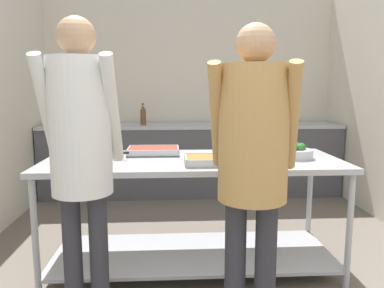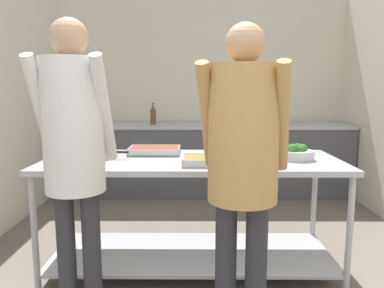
{
  "view_description": "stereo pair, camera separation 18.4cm",
  "coord_description": "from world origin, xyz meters",
  "px_view_note": "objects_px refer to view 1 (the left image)",
  "views": [
    {
      "loc": [
        -0.28,
        -1.06,
        1.41
      ],
      "look_at": [
        -0.11,
        1.82,
        0.98
      ],
      "focal_mm": 35.0,
      "sensor_mm": 36.0,
      "label": 1
    },
    {
      "loc": [
        -0.09,
        -1.07,
        1.41
      ],
      "look_at": [
        -0.11,
        1.82,
        0.98
      ],
      "focal_mm": 35.0,
      "sensor_mm": 36.0,
      "label": 2
    }
  ],
  "objects_px": {
    "sauce_pan": "(95,156)",
    "guest_serving_left": "(253,150)",
    "plate_stack": "(261,159)",
    "serving_tray_vegetables": "(153,151)",
    "guest_serving_right": "(81,141)",
    "water_bottle": "(143,115)",
    "broccoli_bowl": "(296,152)",
    "serving_tray_roast": "(212,161)"
  },
  "relations": [
    {
      "from": "broccoli_bowl",
      "to": "guest_serving_left",
      "type": "relative_size",
      "value": 0.14
    },
    {
      "from": "guest_serving_left",
      "to": "sauce_pan",
      "type": "bearing_deg",
      "value": 142.14
    },
    {
      "from": "sauce_pan",
      "to": "serving_tray_vegetables",
      "type": "bearing_deg",
      "value": 29.46
    },
    {
      "from": "guest_serving_left",
      "to": "plate_stack",
      "type": "bearing_deg",
      "value": 72.43
    },
    {
      "from": "serving_tray_vegetables",
      "to": "water_bottle",
      "type": "height_order",
      "value": "water_bottle"
    },
    {
      "from": "serving_tray_roast",
      "to": "broccoli_bowl",
      "type": "height_order",
      "value": "broccoli_bowl"
    },
    {
      "from": "sauce_pan",
      "to": "guest_serving_left",
      "type": "height_order",
      "value": "guest_serving_left"
    },
    {
      "from": "broccoli_bowl",
      "to": "sauce_pan",
      "type": "bearing_deg",
      "value": 179.78
    },
    {
      "from": "serving_tray_vegetables",
      "to": "plate_stack",
      "type": "bearing_deg",
      "value": -24.36
    },
    {
      "from": "sauce_pan",
      "to": "guest_serving_left",
      "type": "bearing_deg",
      "value": -37.86
    },
    {
      "from": "broccoli_bowl",
      "to": "water_bottle",
      "type": "relative_size",
      "value": 0.92
    },
    {
      "from": "serving_tray_vegetables",
      "to": "plate_stack",
      "type": "xyz_separation_m",
      "value": [
        0.8,
        -0.36,
        -0.0
      ]
    },
    {
      "from": "broccoli_bowl",
      "to": "plate_stack",
      "type": "bearing_deg",
      "value": -158.53
    },
    {
      "from": "guest_serving_left",
      "to": "serving_tray_vegetables",
      "type": "bearing_deg",
      "value": 119.87
    },
    {
      "from": "sauce_pan",
      "to": "serving_tray_vegetables",
      "type": "xyz_separation_m",
      "value": [
        0.42,
        0.24,
        -0.01
      ]
    },
    {
      "from": "sauce_pan",
      "to": "serving_tray_vegetables",
      "type": "relative_size",
      "value": 0.9
    },
    {
      "from": "guest_serving_left",
      "to": "guest_serving_right",
      "type": "height_order",
      "value": "guest_serving_right"
    },
    {
      "from": "sauce_pan",
      "to": "guest_serving_right",
      "type": "bearing_deg",
      "value": -84.61
    },
    {
      "from": "plate_stack",
      "to": "guest_serving_right",
      "type": "bearing_deg",
      "value": -154.11
    },
    {
      "from": "serving_tray_vegetables",
      "to": "water_bottle",
      "type": "xyz_separation_m",
      "value": [
        -0.21,
        1.85,
        0.16
      ]
    },
    {
      "from": "serving_tray_roast",
      "to": "water_bottle",
      "type": "height_order",
      "value": "water_bottle"
    },
    {
      "from": "serving_tray_vegetables",
      "to": "sauce_pan",
      "type": "bearing_deg",
      "value": -150.54
    },
    {
      "from": "broccoli_bowl",
      "to": "guest_serving_left",
      "type": "distance_m",
      "value": 0.94
    },
    {
      "from": "guest_serving_right",
      "to": "serving_tray_vegetables",
      "type": "bearing_deg",
      "value": 68.8
    },
    {
      "from": "sauce_pan",
      "to": "broccoli_bowl",
      "type": "bearing_deg",
      "value": -0.22
    },
    {
      "from": "serving_tray_vegetables",
      "to": "plate_stack",
      "type": "distance_m",
      "value": 0.88
    },
    {
      "from": "guest_serving_right",
      "to": "water_bottle",
      "type": "bearing_deg",
      "value": 87.0
    },
    {
      "from": "broccoli_bowl",
      "to": "water_bottle",
      "type": "xyz_separation_m",
      "value": [
        -1.31,
        2.1,
        0.14
      ]
    },
    {
      "from": "plate_stack",
      "to": "sauce_pan",
      "type": "bearing_deg",
      "value": 174.25
    },
    {
      "from": "serving_tray_roast",
      "to": "water_bottle",
      "type": "distance_m",
      "value": 2.37
    },
    {
      "from": "serving_tray_roast",
      "to": "water_bottle",
      "type": "bearing_deg",
      "value": 105.83
    },
    {
      "from": "plate_stack",
      "to": "guest_serving_right",
      "type": "distance_m",
      "value": 1.3
    },
    {
      "from": "sauce_pan",
      "to": "broccoli_bowl",
      "type": "relative_size",
      "value": 1.46
    },
    {
      "from": "plate_stack",
      "to": "water_bottle",
      "type": "distance_m",
      "value": 2.44
    },
    {
      "from": "plate_stack",
      "to": "broccoli_bowl",
      "type": "relative_size",
      "value": 1.08
    },
    {
      "from": "sauce_pan",
      "to": "plate_stack",
      "type": "bearing_deg",
      "value": -5.75
    },
    {
      "from": "serving_tray_vegetables",
      "to": "guest_serving_left",
      "type": "height_order",
      "value": "guest_serving_left"
    },
    {
      "from": "serving_tray_vegetables",
      "to": "broccoli_bowl",
      "type": "xyz_separation_m",
      "value": [
        1.1,
        -0.24,
        0.02
      ]
    },
    {
      "from": "water_bottle",
      "to": "serving_tray_roast",
      "type": "bearing_deg",
      "value": -74.17
    },
    {
      "from": "water_bottle",
      "to": "plate_stack",
      "type": "bearing_deg",
      "value": -65.47
    },
    {
      "from": "serving_tray_roast",
      "to": "guest_serving_left",
      "type": "relative_size",
      "value": 0.22
    },
    {
      "from": "sauce_pan",
      "to": "water_bottle",
      "type": "bearing_deg",
      "value": 84.27
    }
  ]
}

